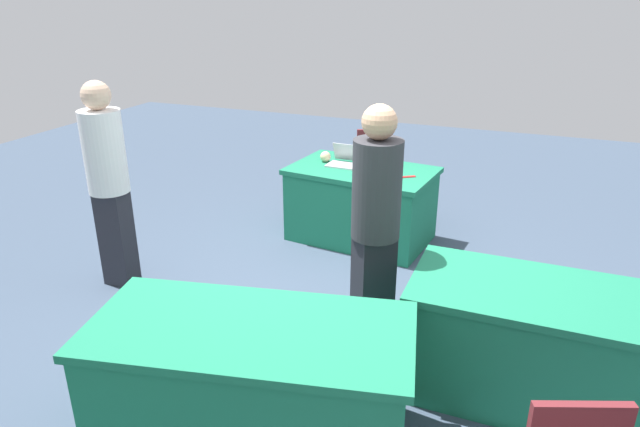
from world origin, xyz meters
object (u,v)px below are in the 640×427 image
(table_back_left, at_px, (252,384))
(chair_aisle, at_px, (372,160))
(table_foreground, at_px, (361,204))
(yarn_ball, at_px, (325,157))
(person_presenter, at_px, (108,176))
(laptop_silver, at_px, (344,161))
(person_attendee_standing, at_px, (376,218))
(scissors_red, at_px, (407,177))
(table_mid_left, at_px, (537,345))

(table_back_left, distance_m, chair_aisle, 4.08)
(table_foreground, distance_m, yarn_ball, 0.63)
(person_presenter, distance_m, laptop_silver, 2.34)
(person_attendee_standing, bearing_deg, scissors_red, 47.15)
(person_presenter, relative_size, laptop_silver, 5.56)
(yarn_ball, bearing_deg, table_foreground, 167.93)
(table_back_left, xyz_separation_m, laptop_silver, (0.51, -3.05, 0.43))
(chair_aisle, distance_m, scissors_red, 1.37)
(scissors_red, bearing_deg, table_mid_left, 91.22)
(table_mid_left, relative_size, table_back_left, 0.84)
(chair_aisle, distance_m, person_attendee_standing, 3.01)
(table_back_left, bearing_deg, chair_aisle, -83.09)
(table_mid_left, relative_size, scissors_red, 9.01)
(table_mid_left, bearing_deg, table_foreground, -47.91)
(yarn_ball, bearing_deg, person_attendee_standing, 120.12)
(person_attendee_standing, height_order, yarn_ball, person_attendee_standing)
(chair_aisle, height_order, person_attendee_standing, person_attendee_standing)
(table_back_left, height_order, person_attendee_standing, person_attendee_standing)
(laptop_silver, relative_size, scissors_red, 1.82)
(person_presenter, distance_m, yarn_ball, 2.23)
(table_back_left, relative_size, yarn_ball, 17.40)
(chair_aisle, distance_m, yarn_ball, 1.03)
(table_foreground, bearing_deg, person_attendee_standing, 110.08)
(chair_aisle, xyz_separation_m, person_presenter, (1.51, 2.79, 0.47))
(table_back_left, bearing_deg, laptop_silver, -80.51)
(person_presenter, distance_m, person_attendee_standing, 2.37)
(chair_aisle, bearing_deg, table_foreground, -103.74)
(person_presenter, height_order, laptop_silver, person_presenter)
(scissors_red, bearing_deg, chair_aisle, -93.23)
(table_foreground, bearing_deg, table_mid_left, 132.09)
(yarn_ball, height_order, scissors_red, yarn_ball)
(table_back_left, distance_m, laptop_silver, 3.12)
(person_attendee_standing, xyz_separation_m, scissors_red, (0.17, -1.68, -0.24))
(chair_aisle, xyz_separation_m, yarn_ball, (0.24, 0.96, 0.28))
(table_back_left, distance_m, person_presenter, 2.45)
(table_back_left, xyz_separation_m, person_presenter, (2.01, -1.26, 0.63))
(table_mid_left, height_order, scissors_red, scissors_red)
(laptop_silver, height_order, yarn_ball, laptop_silver)
(chair_aisle, xyz_separation_m, laptop_silver, (0.02, 1.00, 0.26))
(yarn_ball, bearing_deg, chair_aisle, -104.11)
(table_foreground, bearing_deg, scissors_red, 167.33)
(chair_aisle, bearing_deg, person_attendee_standing, -97.62)
(table_foreground, height_order, person_attendee_standing, person_attendee_standing)
(table_back_left, bearing_deg, person_presenter, -32.13)
(laptop_silver, bearing_deg, person_presenter, 52.10)
(person_presenter, relative_size, scissors_red, 10.11)
(person_presenter, height_order, scissors_red, person_presenter)
(table_back_left, distance_m, person_attendee_standing, 1.40)
(person_presenter, bearing_deg, table_mid_left, -1.91)
(table_foreground, distance_m, chair_aisle, 1.09)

